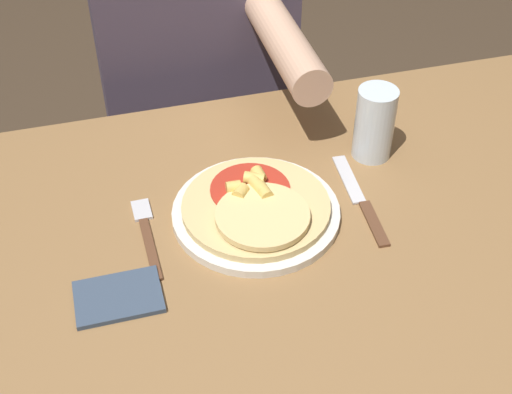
# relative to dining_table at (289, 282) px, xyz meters

# --- Properties ---
(dining_table) EXTENTS (1.26, 0.76, 0.75)m
(dining_table) POSITION_rel_dining_table_xyz_m (0.00, 0.00, 0.00)
(dining_table) COLOR olive
(dining_table) RESTS_ON ground_plane
(plate) EXTENTS (0.26, 0.26, 0.01)m
(plate) POSITION_rel_dining_table_xyz_m (-0.04, 0.05, 0.12)
(plate) COLOR silver
(plate) RESTS_ON dining_table
(pizza) EXTENTS (0.23, 0.23, 0.04)m
(pizza) POSITION_rel_dining_table_xyz_m (-0.04, 0.04, 0.14)
(pizza) COLOR #DBBC7A
(pizza) RESTS_ON plate
(fork) EXTENTS (0.03, 0.18, 0.00)m
(fork) POSITION_rel_dining_table_xyz_m (-0.21, 0.05, 0.12)
(fork) COLOR brown
(fork) RESTS_ON dining_table
(knife) EXTENTS (0.03, 0.22, 0.00)m
(knife) POSITION_rel_dining_table_xyz_m (0.13, 0.04, 0.12)
(knife) COLOR brown
(knife) RESTS_ON dining_table
(drinking_glass) EXTENTS (0.07, 0.07, 0.13)m
(drinking_glass) POSITION_rel_dining_table_xyz_m (0.19, 0.15, 0.18)
(drinking_glass) COLOR silver
(drinking_glass) RESTS_ON dining_table
(napkin) EXTENTS (0.12, 0.08, 0.01)m
(napkin) POSITION_rel_dining_table_xyz_m (-0.27, -0.06, 0.12)
(napkin) COLOR #38475B
(napkin) RESTS_ON dining_table
(person_diner) EXTENTS (0.40, 0.52, 1.19)m
(person_diner) POSITION_rel_dining_table_xyz_m (-0.03, 0.58, 0.06)
(person_diner) COLOR #2D2D38
(person_diner) RESTS_ON ground_plane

